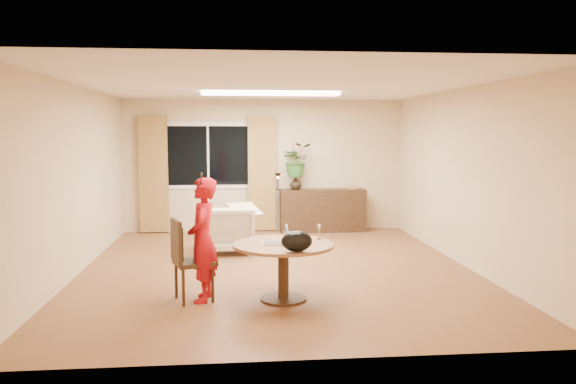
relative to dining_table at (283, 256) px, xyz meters
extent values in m
plane|color=brown|center=(0.03, 1.49, -0.53)|extent=(6.50, 6.50, 0.00)
plane|color=white|center=(0.03, 1.49, 2.07)|extent=(6.50, 6.50, 0.00)
plane|color=tan|center=(0.03, 4.74, 0.77)|extent=(5.50, 0.00, 5.50)
plane|color=tan|center=(-2.72, 1.49, 0.77)|extent=(0.00, 6.50, 6.50)
plane|color=tan|center=(2.78, 1.49, 0.77)|extent=(0.00, 6.50, 6.50)
cube|color=white|center=(-1.07, 4.72, 0.97)|extent=(1.70, 0.02, 1.30)
cube|color=black|center=(-1.07, 4.71, 0.97)|extent=(1.55, 0.01, 1.15)
cube|color=white|center=(-1.07, 4.71, 0.97)|extent=(0.04, 0.01, 1.15)
cube|color=brown|center=(-2.12, 4.64, 0.62)|extent=(0.55, 0.08, 2.25)
cube|color=brown|center=(-0.02, 4.64, 0.62)|extent=(0.55, 0.08, 2.25)
cube|color=white|center=(0.03, 2.69, 2.04)|extent=(2.20, 0.35, 0.05)
cylinder|color=brown|center=(0.00, 0.00, 0.12)|extent=(1.17, 1.17, 0.04)
cylinder|color=black|center=(0.00, 0.00, -0.21)|extent=(0.13, 0.13, 0.63)
cylinder|color=black|center=(0.00, 0.00, -0.51)|extent=(0.54, 0.54, 0.03)
imported|color=red|center=(-0.93, 0.07, 0.19)|extent=(0.55, 0.38, 1.43)
imported|color=beige|center=(-0.68, 2.72, -0.14)|extent=(0.86, 0.88, 0.77)
cube|color=black|center=(1.17, 4.50, -0.11)|extent=(1.68, 0.41, 0.84)
imported|color=black|center=(0.63, 4.50, 0.44)|extent=(0.30, 0.30, 0.25)
imported|color=#266325|center=(0.65, 4.50, 0.89)|extent=(0.63, 0.56, 0.66)
camera|label=1|loc=(-0.55, -6.36, 1.41)|focal=35.00mm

